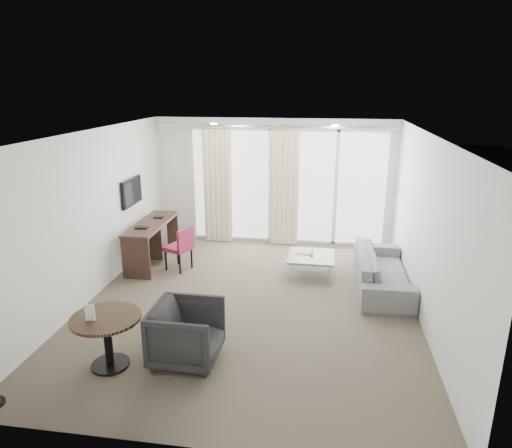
# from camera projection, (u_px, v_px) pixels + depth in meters

# --- Properties ---
(floor) EXTENTS (5.00, 6.00, 0.00)m
(floor) POSITION_uv_depth(u_px,v_px,m) (250.00, 303.00, 7.10)
(floor) COLOR brown
(floor) RESTS_ON ground
(ceiling) EXTENTS (5.00, 6.00, 0.00)m
(ceiling) POSITION_uv_depth(u_px,v_px,m) (250.00, 134.00, 6.33)
(ceiling) COLOR white
(ceiling) RESTS_ON ground
(wall_left) EXTENTS (0.00, 6.00, 2.60)m
(wall_left) POSITION_uv_depth(u_px,v_px,m) (91.00, 216.00, 7.07)
(wall_left) COLOR silver
(wall_left) RESTS_ON ground
(wall_right) EXTENTS (0.00, 6.00, 2.60)m
(wall_right) POSITION_uv_depth(u_px,v_px,m) (427.00, 231.00, 6.35)
(wall_right) COLOR silver
(wall_right) RESTS_ON ground
(wall_front) EXTENTS (5.00, 0.00, 2.60)m
(wall_front) POSITION_uv_depth(u_px,v_px,m) (193.00, 325.00, 3.88)
(wall_front) COLOR silver
(wall_front) RESTS_ON ground
(window_panel) EXTENTS (4.00, 0.02, 2.38)m
(window_panel) POSITION_uv_depth(u_px,v_px,m) (287.00, 187.00, 9.52)
(window_panel) COLOR white
(window_panel) RESTS_ON ground
(window_frame) EXTENTS (4.10, 0.06, 2.44)m
(window_frame) POSITION_uv_depth(u_px,v_px,m) (287.00, 187.00, 9.50)
(window_frame) COLOR white
(window_frame) RESTS_ON ground
(curtain_left) EXTENTS (0.60, 0.20, 2.38)m
(curtain_left) POSITION_uv_depth(u_px,v_px,m) (218.00, 186.00, 9.57)
(curtain_left) COLOR beige
(curtain_left) RESTS_ON ground
(curtain_right) EXTENTS (0.60, 0.20, 2.38)m
(curtain_right) POSITION_uv_depth(u_px,v_px,m) (284.00, 188.00, 9.37)
(curtain_right) COLOR beige
(curtain_right) RESTS_ON ground
(curtain_track) EXTENTS (4.80, 0.04, 0.04)m
(curtain_track) POSITION_uv_depth(u_px,v_px,m) (273.00, 126.00, 9.04)
(curtain_track) COLOR #B2B2B7
(curtain_track) RESTS_ON ceiling
(downlight_a) EXTENTS (0.12, 0.12, 0.02)m
(downlight_a) POSITION_uv_depth(u_px,v_px,m) (214.00, 124.00, 7.97)
(downlight_a) COLOR #FFE0B2
(downlight_a) RESTS_ON ceiling
(downlight_b) EXTENTS (0.12, 0.12, 0.02)m
(downlight_b) POSITION_uv_depth(u_px,v_px,m) (335.00, 125.00, 7.67)
(downlight_b) COLOR #FFE0B2
(downlight_b) RESTS_ON ceiling
(desk) EXTENTS (0.53, 1.68, 0.79)m
(desk) POSITION_uv_depth(u_px,v_px,m) (152.00, 243.00, 8.59)
(desk) COLOR #35231C
(desk) RESTS_ON floor
(tv) EXTENTS (0.05, 0.80, 0.50)m
(tv) POSITION_uv_depth(u_px,v_px,m) (132.00, 192.00, 8.42)
(tv) COLOR black
(tv) RESTS_ON wall_left
(desk_chair) EXTENTS (0.56, 0.55, 0.80)m
(desk_chair) POSITION_uv_depth(u_px,v_px,m) (178.00, 248.00, 8.27)
(desk_chair) COLOR maroon
(desk_chair) RESTS_ON floor
(round_table) EXTENTS (0.88, 0.88, 0.66)m
(round_table) POSITION_uv_depth(u_px,v_px,m) (108.00, 341.00, 5.42)
(round_table) COLOR #312114
(round_table) RESTS_ON floor
(menu_card) EXTENTS (0.11, 0.03, 0.20)m
(menu_card) POSITION_uv_depth(u_px,v_px,m) (90.00, 315.00, 5.23)
(menu_card) COLOR white
(menu_card) RESTS_ON round_table
(tub_armchair) EXTENTS (0.83, 0.80, 0.74)m
(tub_armchair) POSITION_uv_depth(u_px,v_px,m) (187.00, 333.00, 5.52)
(tub_armchair) COLOR black
(tub_armchair) RESTS_ON floor
(coffee_table) EXTENTS (0.81, 0.81, 0.36)m
(coffee_table) POSITION_uv_depth(u_px,v_px,m) (311.00, 265.00, 8.09)
(coffee_table) COLOR gray
(coffee_table) RESTS_ON floor
(remote) EXTENTS (0.07, 0.17, 0.02)m
(remote) POSITION_uv_depth(u_px,v_px,m) (311.00, 255.00, 8.06)
(remote) COLOR black
(remote) RESTS_ON coffee_table
(magazine) EXTENTS (0.30, 0.34, 0.02)m
(magazine) POSITION_uv_depth(u_px,v_px,m) (305.00, 252.00, 8.19)
(magazine) COLOR gray
(magazine) RESTS_ON coffee_table
(sofa) EXTENTS (0.81, 2.07, 0.61)m
(sofa) POSITION_uv_depth(u_px,v_px,m) (382.00, 270.00, 7.55)
(sofa) COLOR slate
(sofa) RESTS_ON floor
(terrace_slab) EXTENTS (5.60, 3.00, 0.12)m
(terrace_slab) POSITION_uv_depth(u_px,v_px,m) (291.00, 223.00, 11.32)
(terrace_slab) COLOR #4D4D50
(terrace_slab) RESTS_ON ground
(rattan_chair_a) EXTENTS (0.66, 0.66, 0.76)m
(rattan_chair_a) POSITION_uv_depth(u_px,v_px,m) (327.00, 215.00, 10.41)
(rattan_chair_a) COLOR brown
(rattan_chair_a) RESTS_ON terrace_slab
(rattan_chair_b) EXTENTS (0.55, 0.55, 0.75)m
(rattan_chair_b) POSITION_uv_depth(u_px,v_px,m) (350.00, 204.00, 11.39)
(rattan_chair_b) COLOR brown
(rattan_chair_b) RESTS_ON terrace_slab
(rattan_table) EXTENTS (0.58, 0.58, 0.50)m
(rattan_table) POSITION_uv_depth(u_px,v_px,m) (340.00, 219.00, 10.59)
(rattan_table) COLOR brown
(rattan_table) RESTS_ON terrace_slab
(balustrade) EXTENTS (5.50, 0.06, 1.05)m
(balustrade) POSITION_uv_depth(u_px,v_px,m) (296.00, 189.00, 12.53)
(balustrade) COLOR #B2B2B7
(balustrade) RESTS_ON terrace_slab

